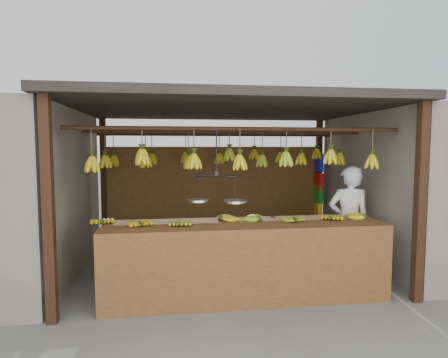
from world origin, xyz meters
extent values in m
plane|color=#5B5B57|center=(0.00, 0.00, 0.00)|extent=(80.00, 80.00, 0.00)
cube|color=black|center=(-2.00, -1.50, 1.15)|extent=(0.10, 0.10, 2.30)
cube|color=black|center=(2.00, -1.50, 1.15)|extent=(0.10, 0.10, 2.30)
cube|color=black|center=(-2.00, 1.50, 1.15)|extent=(0.10, 0.10, 2.30)
cube|color=black|center=(2.00, 1.50, 1.15)|extent=(0.10, 0.10, 2.30)
cube|color=black|center=(0.00, 0.00, 2.35)|extent=(4.30, 3.30, 0.10)
cylinder|color=black|center=(0.00, -1.00, 2.00)|extent=(4.00, 0.05, 0.05)
cylinder|color=black|center=(0.00, 0.00, 2.00)|extent=(4.00, 0.05, 0.05)
cylinder|color=black|center=(0.00, 1.00, 2.00)|extent=(4.00, 0.05, 0.05)
cube|color=brown|center=(0.00, 1.50, 0.90)|extent=(4.00, 0.06, 1.80)
cube|color=brown|center=(0.06, -1.10, 0.86)|extent=(3.28, 0.73, 0.08)
cube|color=brown|center=(0.06, -1.46, 0.45)|extent=(3.28, 0.04, 0.90)
cube|color=black|center=(-1.48, -1.41, 0.41)|extent=(0.07, 0.07, 0.82)
cube|color=black|center=(1.60, -1.41, 0.41)|extent=(0.07, 0.07, 0.82)
cube|color=black|center=(-1.48, -0.79, 0.41)|extent=(0.07, 0.07, 0.82)
cube|color=black|center=(1.60, -0.79, 0.41)|extent=(0.07, 0.07, 0.82)
ellipsoid|color=gold|center=(-1.57, -1.02, 0.93)|extent=(0.24, 0.28, 0.06)
ellipsoid|color=gold|center=(-1.12, -1.21, 0.93)|extent=(0.26, 0.29, 0.06)
ellipsoid|color=#92A523|center=(-0.71, -1.27, 0.93)|extent=(0.19, 0.25, 0.06)
ellipsoid|color=gold|center=(-0.20, -0.97, 0.93)|extent=(0.29, 0.25, 0.06)
ellipsoid|color=#92A523|center=(0.25, -1.03, 0.93)|extent=(0.30, 0.28, 0.06)
ellipsoid|color=#92A523|center=(0.65, -1.21, 0.93)|extent=(0.23, 0.27, 0.06)
ellipsoid|color=gold|center=(1.11, -1.15, 0.93)|extent=(0.27, 0.30, 0.06)
ellipsoid|color=gold|center=(1.56, -1.06, 0.93)|extent=(0.29, 0.27, 0.06)
ellipsoid|color=gold|center=(-1.68, -0.98, 1.59)|extent=(0.16, 0.16, 0.28)
ellipsoid|color=gold|center=(-1.12, -0.98, 1.67)|extent=(0.16, 0.16, 0.28)
ellipsoid|color=gold|center=(-0.53, -1.01, 1.62)|extent=(0.16, 0.16, 0.28)
ellipsoid|color=gold|center=(0.01, -1.02, 1.61)|extent=(0.16, 0.16, 0.28)
ellipsoid|color=#92A523|center=(0.59, -0.98, 1.64)|extent=(0.16, 0.16, 0.28)
ellipsoid|color=gold|center=(1.14, -0.99, 1.67)|extent=(0.16, 0.16, 0.28)
ellipsoid|color=gold|center=(1.66, -1.04, 1.61)|extent=(0.16, 0.16, 0.28)
ellipsoid|color=gold|center=(-1.71, 0.01, 1.59)|extent=(0.16, 0.16, 0.28)
ellipsoid|color=gold|center=(-1.16, 0.04, 1.59)|extent=(0.16, 0.16, 0.28)
ellipsoid|color=gold|center=(-0.55, -0.03, 1.57)|extent=(0.16, 0.16, 0.28)
ellipsoid|color=#92A523|center=(0.04, 0.00, 1.68)|extent=(0.16, 0.16, 0.28)
ellipsoid|color=#92A523|center=(0.53, 0.04, 1.59)|extent=(0.16, 0.16, 0.28)
ellipsoid|color=gold|center=(1.14, 0.04, 1.61)|extent=(0.16, 0.16, 0.28)
ellipsoid|color=gold|center=(1.71, -0.03, 1.61)|extent=(0.16, 0.16, 0.28)
ellipsoid|color=gold|center=(-1.74, 0.98, 1.57)|extent=(0.16, 0.16, 0.28)
ellipsoid|color=gold|center=(-1.12, 1.01, 1.59)|extent=(0.16, 0.16, 0.28)
ellipsoid|color=gold|center=(-0.56, 0.98, 1.62)|extent=(0.16, 0.16, 0.28)
ellipsoid|color=gold|center=(0.02, 1.02, 1.59)|extent=(0.16, 0.16, 0.28)
ellipsoid|color=gold|center=(0.62, 0.96, 1.67)|extent=(0.16, 0.16, 0.28)
ellipsoid|color=gold|center=(1.08, 0.96, 1.61)|extent=(0.16, 0.16, 0.28)
ellipsoid|color=gold|center=(1.75, 0.97, 1.67)|extent=(0.16, 0.16, 0.28)
cylinder|color=black|center=(-0.27, -1.00, 1.72)|extent=(0.02, 0.02, 0.56)
cylinder|color=black|center=(-0.27, -1.00, 1.44)|extent=(0.47, 0.18, 0.02)
cylinder|color=silver|center=(-0.48, -0.93, 1.14)|extent=(0.26, 0.26, 0.02)
cylinder|color=silver|center=(-0.05, -1.07, 1.14)|extent=(0.26, 0.26, 0.02)
imported|color=white|center=(1.60, -0.60, 0.77)|extent=(0.60, 0.44, 1.53)
cube|color=#1426BF|center=(1.94, 1.35, 1.50)|extent=(0.08, 0.26, 0.34)
cube|color=red|center=(1.94, 1.35, 1.13)|extent=(0.08, 0.26, 0.34)
cube|color=#199926|center=(1.94, 1.35, 0.91)|extent=(0.08, 0.26, 0.34)
cube|color=yellow|center=(1.94, 1.35, 0.57)|extent=(0.08, 0.26, 0.34)
camera|label=1|loc=(-0.77, -5.36, 1.77)|focal=30.00mm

